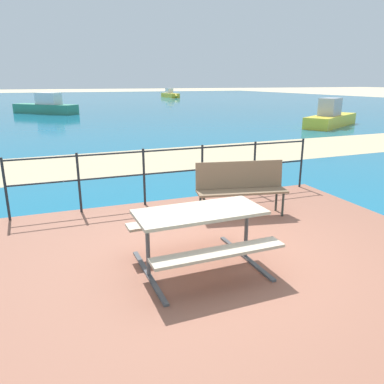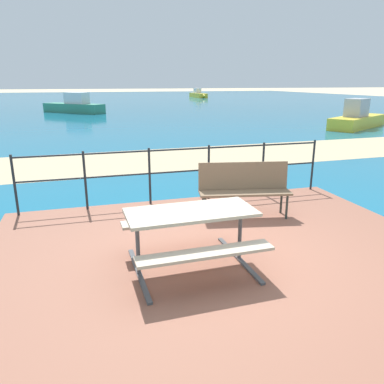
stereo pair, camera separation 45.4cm
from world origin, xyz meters
TOP-DOWN VIEW (x-y plane):
  - ground_plane at (0.00, 0.00)m, footprint 240.00×240.00m
  - patio_paving at (0.00, 0.00)m, footprint 6.40×5.20m
  - sea_water at (0.00, 40.00)m, footprint 90.00×90.00m
  - beach_strip at (0.00, 6.82)m, footprint 54.07×4.97m
  - picnic_table at (-0.55, -0.25)m, footprint 1.60×1.40m
  - park_bench at (0.86, 1.34)m, footprint 1.61×0.70m
  - railing_fence at (0.00, 2.45)m, footprint 5.94×0.04m
  - boat_near at (11.99, 12.10)m, footprint 4.89×3.51m
  - boat_mid at (15.12, 50.47)m, footprint 1.35×5.55m
  - boat_far at (-2.29, 26.23)m, footprint 4.75×4.61m

SIDE VIEW (x-z plane):
  - ground_plane at x=0.00m, z-range 0.00..0.00m
  - sea_water at x=0.00m, z-range 0.00..0.01m
  - beach_strip at x=0.00m, z-range 0.00..0.01m
  - patio_paving at x=0.00m, z-range 0.00..0.06m
  - boat_mid at x=15.12m, z-range -0.23..1.09m
  - boat_near at x=11.99m, z-range -0.28..1.20m
  - boat_far at x=-2.29m, z-range -0.24..1.28m
  - park_bench at x=0.86m, z-range 0.15..1.08m
  - picnic_table at x=-0.55m, z-range 0.26..1.02m
  - railing_fence at x=0.00m, z-range 0.19..1.27m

